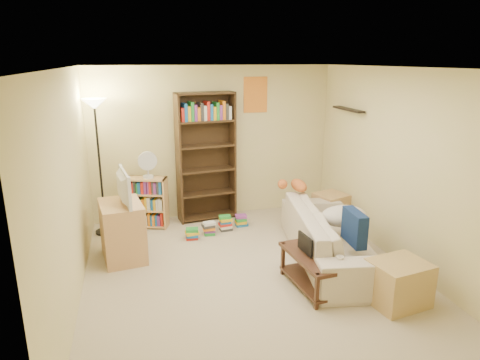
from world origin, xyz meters
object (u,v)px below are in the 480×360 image
Objects in this scene: tabby_cat at (296,185)px; television at (119,187)px; coffee_table at (316,266)px; tv_stand at (123,231)px; short_bookshelf at (147,203)px; end_cabinet at (398,283)px; desk_fan at (148,164)px; laptop at (315,251)px; tall_bookshelf at (206,154)px; floor_lamp at (96,128)px; sofa at (331,235)px; mug at (340,260)px; side_table at (331,209)px.

television is (-2.53, -0.21, 0.22)m from tabby_cat.
tv_stand reaches higher than coffee_table.
television is 1.26m from short_bookshelf.
end_cabinet is at bearing -131.62° from television.
television reaches higher than short_bookshelf.
tv_stand is (-2.18, 1.36, 0.12)m from coffee_table.
desk_fan is at bearing 130.51° from end_cabinet.
laptop is 2.71m from tall_bookshelf.
television is at bearing -90.24° from short_bookshelf.
floor_lamp is 3.49× the size of end_cabinet.
tall_bookshelf reaches higher than sofa.
end_cabinet is (2.53, -2.96, -0.16)m from short_bookshelf.
coffee_table is 0.17m from laptop.
desk_fan reaches higher than laptop.
short_bookshelf is at bearing 62.35° from tv_stand.
floor_lamp is (-1.64, -0.22, 0.53)m from tall_bookshelf.
tabby_cat is at bearing 71.58° from coffee_table.
coffee_table is 2.66m from television.
tabby_cat is at bearing 83.71° from mug.
floor_lamp reaches higher than mug.
end_cabinet is at bearing -25.91° from mug.
side_table is at bearing -28.79° from tall_bookshelf.
desk_fan is (-1.77, 2.31, 0.62)m from laptop.
tv_stand reaches higher than laptop.
floor_lamp is at bearing 49.85° from laptop.
tabby_cat is 0.70× the size of tv_stand.
desk_fan is at bearing -175.67° from tall_bookshelf.
tabby_cat is 1.59m from laptop.
tv_stand is (-2.53, -0.21, -0.39)m from tabby_cat.
side_table is (3.52, -0.55, -1.38)m from floor_lamp.
desk_fan is 0.21× the size of floor_lamp.
television is at bearing -172.44° from side_table.
tv_stand reaches higher than sofa.
mug is (-0.35, -0.90, 0.12)m from sofa.
laptop is 0.71× the size of desk_fan.
tall_bookshelf reaches higher than laptop.
short_bookshelf reaches higher than mug.
tabby_cat reaches higher than side_table.
side_table is at bearing 6.80° from short_bookshelf.
short_bookshelf is (-0.99, -0.14, -0.70)m from tall_bookshelf.
tall_bookshelf is 4.93× the size of desk_fan.
tabby_cat is (-0.15, 0.94, 0.43)m from sofa.
sofa is 0.76m from laptop.
laptop is at bearing -33.21° from short_bookshelf.
mug is 2.89m from television.
floor_lamp is at bearing 130.88° from coffee_table.
desk_fan reaches higher than coffee_table.
tall_bookshelf is at bearing -56.97° from television.
mug is 2.26m from side_table.
side_table is at bearing -90.81° from television.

